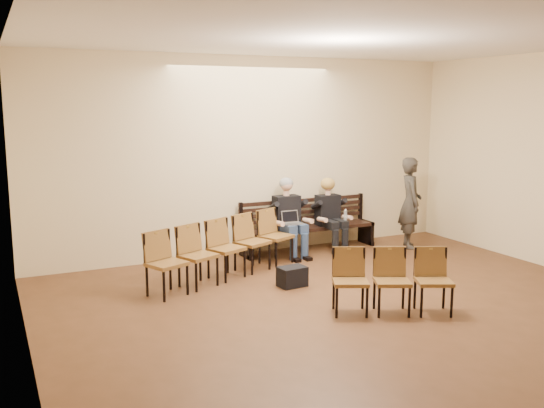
{
  "coord_description": "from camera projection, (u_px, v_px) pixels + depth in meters",
  "views": [
    {
      "loc": [
        -4.31,
        -4.87,
        2.69
      ],
      "look_at": [
        -0.05,
        4.05,
        1.03
      ],
      "focal_mm": 40.0,
      "sensor_mm": 36.0,
      "label": 1
    }
  ],
  "objects": [
    {
      "name": "bench",
      "position": [
        309.0,
        238.0,
        11.13
      ],
      "size": [
        2.6,
        0.9,
        0.45
      ],
      "primitive_type": "cube",
      "color": "black",
      "rests_on": "ground"
    },
    {
      "name": "water_bottle",
      "position": [
        345.0,
        222.0,
        10.99
      ],
      "size": [
        0.07,
        0.07,
        0.21
      ],
      "primitive_type": "cylinder",
      "rotation": [
        0.0,
        0.0,
        0.18
      ],
      "color": "silver",
      "rests_on": "bench"
    },
    {
      "name": "seated_man",
      "position": [
        289.0,
        217.0,
        10.75
      ],
      "size": [
        0.57,
        0.79,
        1.37
      ],
      "primitive_type": null,
      "color": "black",
      "rests_on": "ground"
    },
    {
      "name": "chair_row_front",
      "position": [
        226.0,
        249.0,
        9.34
      ],
      "size": [
        2.79,
        1.57,
        0.92
      ],
      "primitive_type": "cube",
      "rotation": [
        0.0,
        0.0,
        0.41
      ],
      "color": "brown",
      "rests_on": "ground"
    },
    {
      "name": "room_walls",
      "position": [
        399.0,
        116.0,
        6.89
      ],
      "size": [
        8.02,
        10.01,
        3.51
      ],
      "color": "beige",
      "rests_on": "ground"
    },
    {
      "name": "laptop",
      "position": [
        293.0,
        226.0,
        10.56
      ],
      "size": [
        0.37,
        0.33,
        0.23
      ],
      "primitive_type": "cube",
      "rotation": [
        0.0,
        0.0,
        -0.26
      ],
      "color": "silver",
      "rests_on": "bench"
    },
    {
      "name": "seated_woman",
      "position": [
        330.0,
        217.0,
        11.12
      ],
      "size": [
        0.53,
        0.73,
        1.23
      ],
      "primitive_type": null,
      "color": "black",
      "rests_on": "ground"
    },
    {
      "name": "passerby",
      "position": [
        411.0,
        196.0,
        11.25
      ],
      "size": [
        0.72,
        0.84,
        1.95
      ],
      "primitive_type": "imported",
      "rotation": [
        0.0,
        0.0,
        1.15
      ],
      "color": "#34302A",
      "rests_on": "ground"
    },
    {
      "name": "bag",
      "position": [
        292.0,
        277.0,
        8.95
      ],
      "size": [
        0.43,
        0.32,
        0.3
      ],
      "primitive_type": "cube",
      "rotation": [
        0.0,
        0.0,
        0.11
      ],
      "color": "black",
      "rests_on": "ground"
    },
    {
      "name": "ground",
      "position": [
        435.0,
        352.0,
        6.61
      ],
      "size": [
        10.0,
        10.0,
        0.0
      ],
      "primitive_type": "plane",
      "color": "brown",
      "rests_on": "ground"
    },
    {
      "name": "chair_row_back",
      "position": [
        392.0,
        282.0,
        7.77
      ],
      "size": [
        1.57,
        1.05,
        0.84
      ],
      "primitive_type": "cube",
      "rotation": [
        0.0,
        0.0,
        -0.43
      ],
      "color": "brown",
      "rests_on": "ground"
    }
  ]
}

